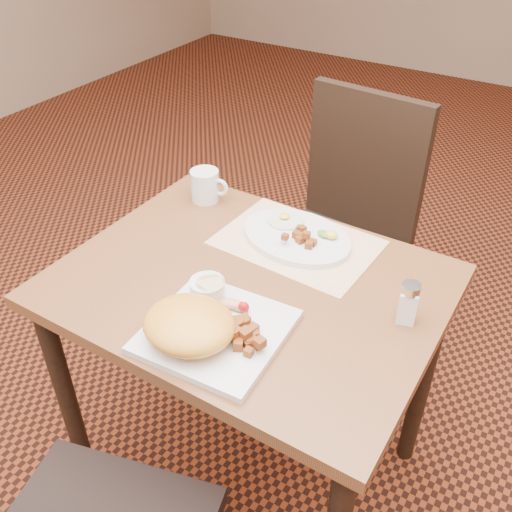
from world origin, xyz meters
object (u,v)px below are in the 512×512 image
object	(u,v)px
table	(249,314)
salt_shaker	(408,302)
plate_oval	(296,237)
coffee_mug	(206,186)
chair_far	(344,223)
plate_square	(216,331)

from	to	relation	value
table	salt_shaker	world-z (taller)	salt_shaker
plate_oval	salt_shaker	size ratio (longest dim) A/B	3.05
plate_oval	salt_shaker	xyz separation A→B (m)	(0.35, -0.15, 0.04)
table	salt_shaker	distance (m)	0.40
salt_shaker	coffee_mug	distance (m)	0.70
plate_oval	salt_shaker	bearing A→B (deg)	-22.69
table	chair_far	bearing A→B (deg)	92.86
chair_far	coffee_mug	bearing A→B (deg)	60.53
chair_far	coffee_mug	xyz separation A→B (m)	(-0.28, -0.40, 0.26)
table	chair_far	distance (m)	0.67
salt_shaker	table	bearing A→B (deg)	-170.32
coffee_mug	plate_square	bearing A→B (deg)	-52.05
chair_far	salt_shaker	xyz separation A→B (m)	(0.40, -0.60, 0.26)
chair_far	plate_oval	bearing A→B (deg)	101.12
table	chair_far	size ratio (longest dim) A/B	0.93
chair_far	plate_oval	xyz separation A→B (m)	(0.05, -0.45, 0.22)
plate_square	salt_shaker	bearing A→B (deg)	37.89
chair_far	salt_shaker	size ratio (longest dim) A/B	9.70
salt_shaker	plate_square	bearing A→B (deg)	-142.11
coffee_mug	chair_far	bearing A→B (deg)	55.61
plate_square	coffee_mug	world-z (taller)	coffee_mug
plate_square	salt_shaker	xyz separation A→B (m)	(0.33, 0.25, 0.04)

